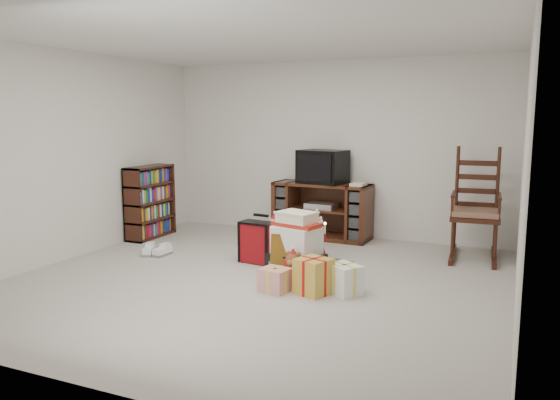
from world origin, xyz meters
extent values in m
cube|color=beige|center=(0.00, 0.00, -0.01)|extent=(5.00, 5.00, 0.01)
cube|color=silver|center=(0.00, 0.00, 2.50)|extent=(5.00, 5.00, 0.01)
cube|color=silver|center=(0.00, 2.50, 1.25)|extent=(5.00, 0.01, 2.50)
cube|color=silver|center=(0.00, -2.50, 1.25)|extent=(5.00, 0.01, 2.50)
cube|color=silver|center=(-2.50, 0.00, 1.25)|extent=(0.01, 5.00, 2.50)
cube|color=silver|center=(2.50, 0.00, 1.25)|extent=(0.01, 5.00, 2.50)
cube|color=#432013|center=(-0.06, 2.22, 0.39)|extent=(1.40, 0.56, 0.79)
cube|color=silver|center=(-0.06, 2.19, 0.47)|extent=(0.43, 0.31, 0.08)
cube|color=#3B1810|center=(-2.33, 1.29, 0.51)|extent=(0.28, 0.84, 1.02)
cube|color=#3B1810|center=(2.01, 1.88, 0.51)|extent=(0.59, 0.57, 0.05)
cube|color=#986753|center=(2.01, 1.88, 0.57)|extent=(0.55, 0.53, 0.06)
cube|color=#3B1810|center=(2.01, 2.13, 0.97)|extent=(0.48, 0.09, 0.87)
cube|color=#3B1810|center=(2.01, 1.88, 0.03)|extent=(0.61, 0.96, 0.06)
cube|color=black|center=(0.31, 0.33, 0.12)|extent=(0.63, 0.53, 0.25)
cube|color=white|center=(0.31, 0.33, 0.40)|extent=(0.54, 0.46, 0.30)
cube|color=#AD2313|center=(0.31, 0.33, 0.57)|extent=(0.55, 0.39, 0.04)
cube|color=beige|center=(0.31, 0.33, 0.64)|extent=(0.43, 0.37, 0.10)
cube|color=maroon|center=(-0.32, 0.64, 0.25)|extent=(0.40, 0.24, 0.50)
cube|color=black|center=(-0.32, 0.73, 0.56)|extent=(0.20, 0.05, 0.03)
ellipsoid|color=brown|center=(0.40, 0.04, 0.12)|extent=(0.23, 0.20, 0.24)
sphere|color=brown|center=(0.40, 0.01, 0.26)|extent=(0.15, 0.15, 0.15)
cone|color=#A1111B|center=(0.27, 1.09, 0.20)|extent=(0.28, 0.28, 0.40)
sphere|color=#D5A995|center=(0.27, 1.09, 0.45)|extent=(0.13, 0.13, 0.13)
cone|color=#A1111B|center=(0.27, 1.09, 0.55)|extent=(0.12, 0.12, 0.10)
cylinder|color=silver|center=(0.41, 0.98, 0.41)|extent=(0.02, 0.02, 0.12)
cone|color=#A1111B|center=(-0.17, 0.83, 0.19)|extent=(0.27, 0.27, 0.39)
sphere|color=#D5A995|center=(-0.17, 0.83, 0.44)|extent=(0.13, 0.13, 0.13)
cone|color=#A1111B|center=(-0.17, 0.83, 0.54)|extent=(0.12, 0.12, 0.10)
cylinder|color=silver|center=(-0.03, 0.72, 0.40)|extent=(0.02, 0.02, 0.12)
cube|color=white|center=(-1.73, 0.46, 0.05)|extent=(0.22, 0.30, 0.10)
cube|color=white|center=(-1.55, 0.46, 0.05)|extent=(0.13, 0.28, 0.10)
cube|color=#AD2313|center=(0.50, 0.01, 0.14)|extent=(0.28, 0.28, 0.28)
cube|color=#18632B|center=(0.71, 0.27, 0.14)|extent=(0.28, 0.28, 0.28)
cube|color=gold|center=(0.76, -0.15, 0.14)|extent=(0.28, 0.28, 0.28)
cube|color=white|center=(0.45, -0.36, 0.14)|extent=(0.28, 0.28, 0.28)
cube|color=white|center=(0.98, 0.06, 0.14)|extent=(0.28, 0.28, 0.28)
cube|color=black|center=(-0.06, 2.22, 1.02)|extent=(0.71, 0.57, 0.46)
cube|color=black|center=(-0.06, 1.99, 1.02)|extent=(0.53, 0.13, 0.37)
camera|label=1|loc=(2.45, -5.00, 1.72)|focal=35.00mm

